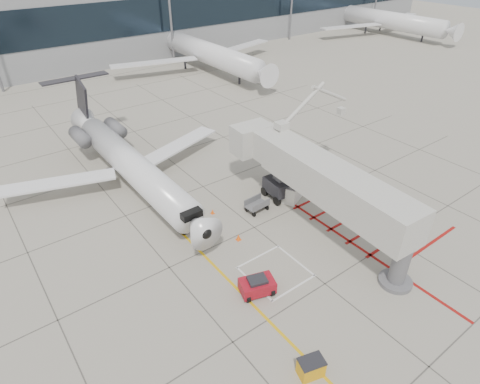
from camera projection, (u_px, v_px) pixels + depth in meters
ground_plane at (287, 253)px, 30.85m from camera, size 260.00×260.00×0.00m
regional_jet at (140, 160)px, 35.33m from camera, size 23.75×29.82×7.76m
jet_bridge at (333, 191)px, 30.86m from camera, size 10.70×20.57×8.01m
pushback_tug at (257, 285)px, 27.14m from camera, size 2.65×2.09×1.36m
spill_bin at (311, 367)px, 22.10m from camera, size 1.57×1.26×1.19m
baggage_cart at (257, 205)px, 35.22m from camera, size 2.05×1.36×1.25m
ground_power_unit at (293, 191)px, 36.62m from camera, size 2.48×2.02×1.71m
cone_nose at (238, 237)px, 32.06m from camera, size 0.39×0.39×0.54m
cone_side at (212, 211)px, 35.09m from camera, size 0.31×0.31×0.44m
terminal_building at (87, 15)px, 79.11m from camera, size 180.00×28.00×14.00m
terminal_glass_band at (114, 20)px, 69.12m from camera, size 180.00×0.10×6.00m
bg_aircraft_c at (202, 37)px, 69.63m from camera, size 32.69×36.32×10.90m
bg_aircraft_e at (383, 8)px, 94.89m from camera, size 34.48×38.31×11.49m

